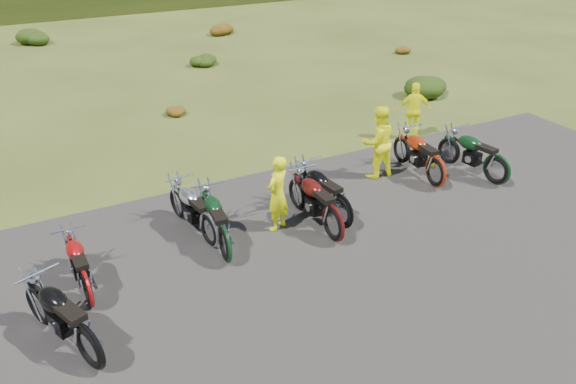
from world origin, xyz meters
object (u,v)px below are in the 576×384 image
motorcycle_0 (94,368)px  person_middle (277,195)px  motorcycle_3 (211,246)px  motorcycle_7 (494,185)px

motorcycle_0 → person_middle: (4.29, 2.29, 0.84)m
motorcycle_3 → person_middle: (1.52, -0.03, 0.84)m
motorcycle_7 → person_middle: person_middle is taller
motorcycle_3 → motorcycle_0: bearing=121.6°
motorcycle_3 → person_middle: size_ratio=1.27×
person_middle → motorcycle_7: bearing=145.1°
motorcycle_7 → person_middle: size_ratio=1.32×
motorcycle_3 → motorcycle_7: bearing=-103.6°
motorcycle_3 → motorcycle_7: (7.22, -0.65, 0.00)m
motorcycle_3 → person_middle: bearing=-99.5°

